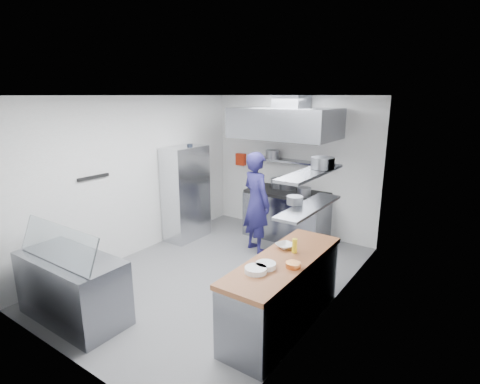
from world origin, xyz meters
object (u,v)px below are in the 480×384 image
Objects in this scene: gas_range at (286,216)px; display_case at (73,288)px; chef at (256,203)px; wire_rack at (186,193)px.

gas_range reaches higher than display_case.
wire_rack is at bearing 32.45° from chef.
gas_range is 1.04m from chef.
display_case is (0.73, -2.94, -0.50)m from wire_rack.
wire_rack reaches higher than gas_range.
display_case is at bearing -102.36° from gas_range.
chef is at bearing 76.55° from display_case.
chef reaches higher than gas_range.
gas_range is at bearing -75.29° from chef.
gas_range is 0.86× the size of wire_rack.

